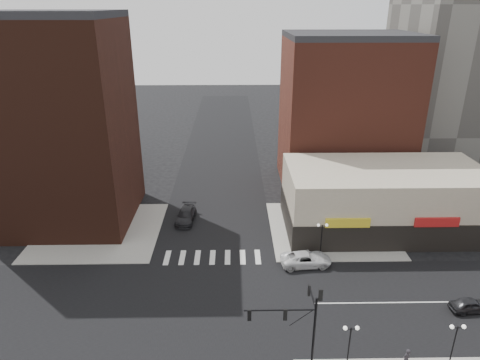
{
  "coord_description": "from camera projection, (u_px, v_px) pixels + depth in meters",
  "views": [
    {
      "loc": [
        2.3,
        -33.02,
        26.37
      ],
      "look_at": [
        2.93,
        4.35,
        11.0
      ],
      "focal_mm": 32.0,
      "sensor_mm": 36.0,
      "label": 1
    }
  ],
  "objects": [
    {
      "name": "ground",
      "position": [
        210.0,
        305.0,
        40.52
      ],
      "size": [
        240.0,
        240.0,
        0.0
      ],
      "primitive_type": "plane",
      "color": "black",
      "rests_on": "ground"
    },
    {
      "name": "road_ew",
      "position": [
        210.0,
        305.0,
        40.52
      ],
      "size": [
        200.0,
        14.0,
        0.02
      ],
      "primitive_type": "cube",
      "color": "black",
      "rests_on": "ground"
    },
    {
      "name": "road_ns",
      "position": [
        210.0,
        305.0,
        40.52
      ],
      "size": [
        14.0,
        200.0,
        0.02
      ],
      "primitive_type": "cube",
      "color": "black",
      "rests_on": "ground"
    },
    {
      "name": "sidewalk_nw",
      "position": [
        100.0,
        231.0,
        53.68
      ],
      "size": [
        15.0,
        15.0,
        0.12
      ],
      "primitive_type": "cube",
      "color": "gray",
      "rests_on": "ground"
    },
    {
      "name": "sidewalk_ne",
      "position": [
        330.0,
        229.0,
        54.14
      ],
      "size": [
        15.0,
        15.0,
        0.12
      ],
      "primitive_type": "cube",
      "color": "gray",
      "rests_on": "ground"
    },
    {
      "name": "building_nw",
      "position": [
        60.0,
        126.0,
        52.58
      ],
      "size": [
        16.0,
        15.0,
        25.0
      ],
      "primitive_type": "cube",
      "color": "#381B12",
      "rests_on": "ground"
    },
    {
      "name": "building_nw_low",
      "position": [
        21.0,
        140.0,
        69.18
      ],
      "size": [
        20.0,
        18.0,
        12.0
      ],
      "primitive_type": "cube",
      "color": "#381B12",
      "rests_on": "ground"
    },
    {
      "name": "building_ne_midrise",
      "position": [
        344.0,
        115.0,
        63.92
      ],
      "size": [
        18.0,
        15.0,
        22.0
      ],
      "primitive_type": "cube",
      "color": "maroon",
      "rests_on": "ground"
    },
    {
      "name": "building_ne_row",
      "position": [
        383.0,
        204.0,
        53.47
      ],
      "size": [
        24.2,
        12.2,
        8.0
      ],
      "color": "#BEAF97",
      "rests_on": "ground"
    },
    {
      "name": "traffic_signal",
      "position": [
        301.0,
        318.0,
        31.51
      ],
      "size": [
        5.59,
        3.09,
        7.77
      ],
      "color": "black",
      "rests_on": "ground"
    },
    {
      "name": "street_lamp_se_a",
      "position": [
        350.0,
        337.0,
        32.05
      ],
      "size": [
        1.22,
        0.32,
        4.16
      ],
      "color": "black",
      "rests_on": "sidewalk_se"
    },
    {
      "name": "street_lamp_se_b",
      "position": [
        456.0,
        335.0,
        32.17
      ],
      "size": [
        1.22,
        0.32,
        4.16
      ],
      "color": "black",
      "rests_on": "sidewalk_se"
    },
    {
      "name": "street_lamp_ne",
      "position": [
        322.0,
        232.0,
        46.86
      ],
      "size": [
        1.22,
        0.32,
        4.16
      ],
      "color": "black",
      "rests_on": "sidewalk_ne"
    },
    {
      "name": "white_suv",
      "position": [
        306.0,
        259.0,
        46.4
      ],
      "size": [
        5.7,
        3.01,
        1.53
      ],
      "primitive_type": "imported",
      "rotation": [
        0.0,
        0.0,
        1.66
      ],
      "color": "silver",
      "rests_on": "ground"
    },
    {
      "name": "dark_sedan_east",
      "position": [
        471.0,
        305.0,
        39.49
      ],
      "size": [
        3.95,
        1.84,
        1.31
      ],
      "primitive_type": "imported",
      "rotation": [
        0.0,
        0.0,
        1.65
      ],
      "color": "black",
      "rests_on": "ground"
    },
    {
      "name": "dark_sedan_north",
      "position": [
        186.0,
        215.0,
        55.95
      ],
      "size": [
        2.69,
        5.6,
        1.57
      ],
      "primitive_type": "imported",
      "rotation": [
        0.0,
        0.0,
        -0.09
      ],
      "color": "black",
      "rests_on": "ground"
    },
    {
      "name": "pedestrian",
      "position": [
        406.0,
        359.0,
        32.93
      ],
      "size": [
        0.83,
        0.73,
        1.9
      ],
      "primitive_type": "imported",
      "rotation": [
        0.0,
        0.0,
        3.65
      ],
      "color": "#242227",
      "rests_on": "sidewalk_se"
    }
  ]
}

